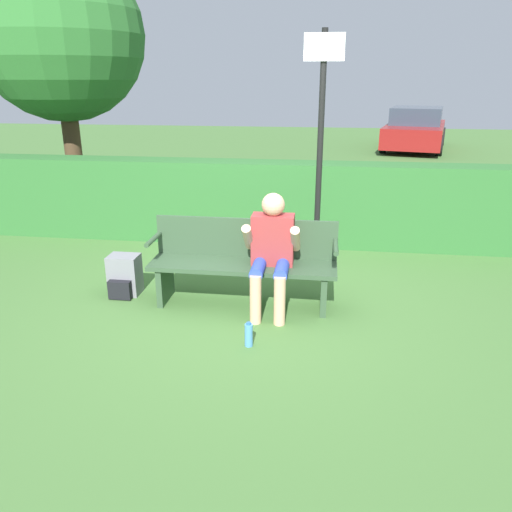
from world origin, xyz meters
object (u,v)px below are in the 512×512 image
object	(u,v)px
signpost	(321,137)
tree	(59,36)
backpack	(124,276)
park_bench	(244,261)
water_bottle	(249,335)
person_seated	(272,247)
parked_car	(415,129)

from	to	relation	value
signpost	tree	bearing A→B (deg)	151.99
backpack	signpost	size ratio (longest dim) A/B	0.16
park_bench	water_bottle	xyz separation A→B (m)	(0.19, -0.90, -0.34)
park_bench	backpack	bearing A→B (deg)	178.86
water_bottle	signpost	size ratio (longest dim) A/B	0.08
signpost	tree	world-z (taller)	tree
person_seated	water_bottle	bearing A→B (deg)	-98.23
water_bottle	tree	bearing A→B (deg)	130.45
parked_car	water_bottle	bearing A→B (deg)	178.33
water_bottle	signpost	xyz separation A→B (m)	(0.53, 2.08, 1.48)
person_seated	signpost	bearing A→B (deg)	72.17
signpost	person_seated	bearing A→B (deg)	-107.83
backpack	tree	bearing A→B (deg)	122.82
backpack	signpost	distance (m)	2.71
parked_car	signpost	bearing A→B (deg)	178.29
park_bench	parked_car	bearing A→B (deg)	73.70
signpost	parked_car	size ratio (longest dim) A/B	0.60
signpost	tree	size ratio (longest dim) A/B	0.65
water_bottle	signpost	distance (m)	2.60
signpost	parked_car	distance (m)	11.81
backpack	water_bottle	world-z (taller)	backpack
water_bottle	signpost	bearing A→B (deg)	75.70
person_seated	water_bottle	distance (m)	0.96
park_bench	water_bottle	distance (m)	0.98
park_bench	person_seated	bearing A→B (deg)	-21.71
backpack	water_bottle	distance (m)	1.76
water_bottle	parked_car	size ratio (longest dim) A/B	0.05
park_bench	parked_car	distance (m)	13.10
park_bench	tree	distance (m)	5.45
backpack	water_bottle	xyz separation A→B (m)	(1.50, -0.93, -0.10)
person_seated	backpack	distance (m)	1.68
person_seated	tree	world-z (taller)	tree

